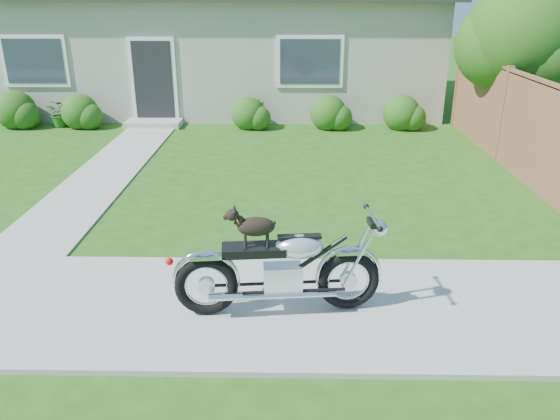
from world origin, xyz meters
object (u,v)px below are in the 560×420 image
(house, at_px, (224,31))
(potted_plant_left, at_px, (61,113))
(motorcycle_with_dog, at_px, (282,268))
(tree_near, at_px, (531,38))
(fence, at_px, (504,115))
(potted_plant_right, at_px, (257,114))

(house, distance_m, potted_plant_left, 5.47)
(house, relative_size, potted_plant_left, 17.93)
(house, xyz_separation_m, motorcycle_with_dog, (1.94, -12.13, -1.60))
(tree_near, xyz_separation_m, motorcycle_with_dog, (-5.08, -6.89, -1.78))
(fence, distance_m, motorcycle_with_dog, 7.34)
(potted_plant_right, bearing_deg, potted_plant_left, 180.00)
(fence, relative_size, potted_plant_right, 9.10)
(tree_near, height_order, motorcycle_with_dog, tree_near)
(tree_near, height_order, potted_plant_left, tree_near)
(tree_near, distance_m, potted_plant_left, 11.19)
(motorcycle_with_dog, bearing_deg, house, 93.50)
(potted_plant_left, bearing_deg, motorcycle_with_dog, -56.34)
(house, relative_size, tree_near, 3.45)
(fence, height_order, motorcycle_with_dog, fence)
(tree_near, bearing_deg, potted_plant_right, 162.90)
(fence, relative_size, motorcycle_with_dog, 2.98)
(house, height_order, fence, house)
(house, distance_m, motorcycle_with_dog, 12.39)
(motorcycle_with_dog, bearing_deg, fence, 47.89)
(tree_near, bearing_deg, fence, -125.52)
(house, xyz_separation_m, fence, (6.30, -6.24, -1.22))
(house, distance_m, fence, 8.96)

